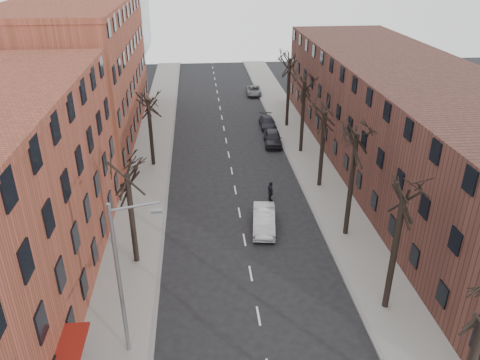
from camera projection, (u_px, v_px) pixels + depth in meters
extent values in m
cube|color=gray|center=(150.00, 161.00, 47.11)|extent=(4.00, 90.00, 0.15)
cube|color=gray|center=(306.00, 155.00, 48.45)|extent=(4.00, 90.00, 0.15)
cube|color=brown|center=(78.00, 73.00, 51.39)|extent=(12.00, 28.00, 14.00)
cube|color=#522E26|center=(408.00, 123.00, 42.48)|extent=(12.00, 50.00, 10.00)
cylinder|color=slate|center=(120.00, 284.00, 22.90)|extent=(0.20, 0.20, 9.00)
cylinder|color=slate|center=(134.00, 207.00, 21.09)|extent=(2.39, 0.12, 0.46)
cube|color=slate|center=(157.00, 211.00, 21.31)|extent=(0.50, 0.22, 0.14)
imported|color=#B9BBC0|center=(264.00, 220.00, 35.50)|extent=(2.22, 4.86, 1.55)
imported|color=black|center=(273.00, 138.00, 50.89)|extent=(2.14, 4.61, 1.53)
imported|color=black|center=(268.00, 123.00, 55.77)|extent=(1.87, 4.43, 1.28)
imported|color=slate|center=(254.00, 91.00, 68.39)|extent=(2.29, 4.55, 1.24)
imported|color=black|center=(271.00, 192.00, 39.28)|extent=(0.68, 1.15, 1.84)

